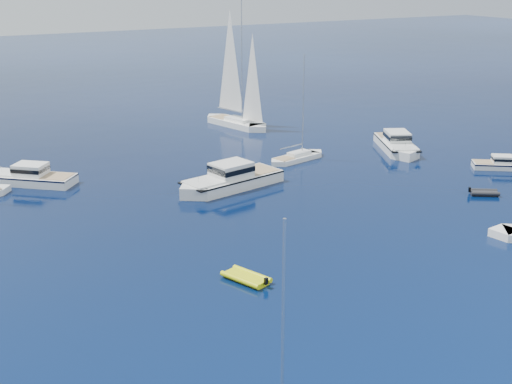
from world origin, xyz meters
The scene contains 9 objects.
ground centered at (0.00, 0.00, 0.00)m, with size 400.00×400.00×0.00m, color navy.
motor_cruiser_centre centered at (-1.33, 31.42, 0.00)m, with size 3.77×12.33×3.24m, color silver, non-canonical shape.
motor_cruiser_far_r centered at (27.42, 23.16, 0.00)m, with size 2.15×7.04×1.85m, color silver, non-canonical shape.
motor_cruiser_far_l centered at (-18.14, 42.31, 0.00)m, with size 3.09×10.09×2.65m, color white, non-canonical shape.
motor_cruiser_distant centered at (22.38, 34.56, 0.00)m, with size 3.38×11.03×2.90m, color white, non-canonical shape.
sailboat_centre centered at (9.85, 36.73, 0.00)m, with size 2.15×8.26×12.14m, color white, non-canonical shape.
sailboat_sails_r centered at (11.86, 55.37, 0.00)m, with size 3.13×12.04×17.69m, color white, non-canonical shape.
tender_yellow centered at (-9.72, 12.29, 0.00)m, with size 1.98×3.59×0.95m, color #D9E30D, non-canonical shape.
tender_grey_near centered at (18.85, 17.72, 0.00)m, with size 1.61×2.78×0.95m, color black, non-canonical shape.
Camera 1 is at (-30.06, -25.78, 20.79)m, focal length 48.16 mm.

